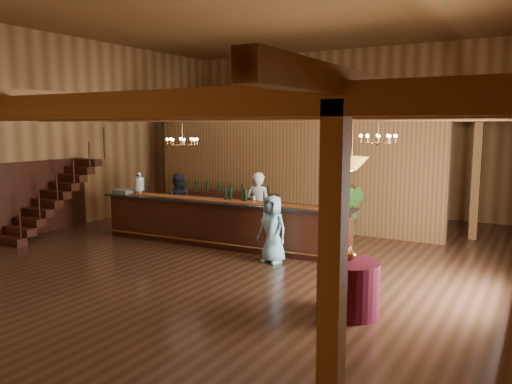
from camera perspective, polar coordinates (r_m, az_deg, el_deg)
The scene contains 28 objects.
floor at distance 11.59m, azimuth -2.27°, elevation -7.22°, with size 14.00×14.00×0.00m, color #482B1D.
ceiling at distance 11.47m, azimuth -2.43°, elevation 20.37°, with size 14.00×14.00×0.00m, color brown.
wall_back at distance 17.51m, azimuth 10.17°, elevation 6.85°, with size 12.00×0.10×5.50m, color #A1733C.
wall_left at distance 15.29m, azimuth -21.79°, elevation 6.30°, with size 0.10×14.00×5.50m, color #A1733C.
beam_grid at distance 11.63m, azimuth -1.00°, elevation 8.98°, with size 11.90×13.90×0.39m.
support_posts at distance 10.87m, azimuth -3.73°, elevation 0.37°, with size 9.20×10.20×3.20m.
partition_wall at distance 14.56m, azimuth 3.45°, elevation 2.06°, with size 9.00×0.18×3.10m, color brown.
staircase at distance 14.54m, azimuth -22.39°, elevation -0.71°, with size 1.00×2.80×2.00m.
backroom_boxes at distance 16.40m, azimuth 7.22°, elevation -0.94°, with size 4.10×0.60×1.10m.
tasting_bar at distance 12.37m, azimuth -4.02°, elevation -3.53°, with size 6.85×1.26×1.15m.
beverage_dispenser at distance 13.78m, azimuth -13.21°, elevation 1.01°, with size 0.26×0.26×0.60m.
glass_rack_tray at distance 13.98m, azimuth -14.69°, elevation 0.07°, with size 0.50×0.50×0.10m, color gray.
raffle_drum at distance 10.96m, azimuth 9.49°, elevation -1.18°, with size 0.34×0.24×0.30m.
bar_bottle_0 at distance 12.33m, azimuth -3.50°, elevation -0.22°, with size 0.07×0.07×0.30m, color black.
bar_bottle_1 at distance 12.26m, azimuth -2.90°, elevation -0.26°, with size 0.07×0.07×0.30m, color black.
bar_bottle_2 at distance 12.09m, azimuth -1.50°, elevation -0.37°, with size 0.07×0.07×0.30m, color black.
bar_bottle_3 at distance 12.06m, azimuth -1.20°, elevation -0.39°, with size 0.07×0.07×0.30m, color black.
backbar_shelf at distance 15.16m, azimuth -3.59°, elevation -1.80°, with size 3.39×0.53×0.95m, color #3A160D.
round_table at distance 8.16m, azimuth 10.48°, elevation -10.71°, with size 0.99×0.99×0.86m, color maroon.
chandelier_left at distance 13.02m, azimuth -8.43°, elevation 5.76°, with size 0.80×0.80×0.80m.
chandelier_right at distance 11.11m, azimuth 13.77°, elevation 5.98°, with size 0.80×0.80×0.66m.
pendant_lamp at distance 7.77m, azimuth 10.84°, elevation 3.24°, with size 0.52×0.52×0.90m.
bartender at distance 12.60m, azimuth 0.29°, elevation -1.78°, with size 0.66×0.43×1.81m, color white.
staff_second at distance 13.96m, azimuth -8.93°, elevation -1.26°, with size 0.80×0.63×1.66m, color black.
guest at distance 10.85m, azimuth 1.89°, elevation -4.25°, with size 0.72×0.47×1.48m, color #86CAE2.
floor_plant at distance 13.69m, azimuth 10.63°, elevation -2.11°, with size 0.74×0.60×1.35m, color #347924.
table_flowers at distance 8.10m, azimuth 9.95°, elevation -5.80°, with size 0.46×0.40×0.51m, color red.
table_vase at distance 8.13m, azimuth 10.72°, elevation -6.49°, with size 0.16×0.16×0.31m, color #A4723A.
Camera 1 is at (6.03, -9.43, 3.00)m, focal length 35.00 mm.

